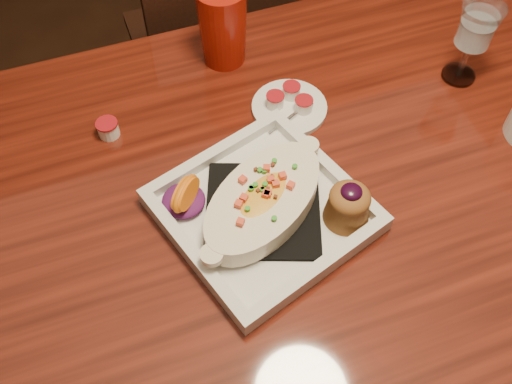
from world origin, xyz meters
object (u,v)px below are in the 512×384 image
object	(u,v)px
plate	(270,205)
goblet	(476,30)
saucer	(289,106)
red_tumbler	(223,26)
chair_far	(227,49)
table	(341,221)

from	to	relation	value
plate	goblet	xyz separation A→B (m)	(0.42, 0.16, 0.08)
goblet	saucer	world-z (taller)	goblet
saucer	red_tumbler	world-z (taller)	red_tumbler
chair_far	plate	world-z (taller)	chair_far
table	chair_far	bearing A→B (deg)	90.00
plate	saucer	size ratio (longest dim) A/B	2.62
chair_far	red_tumbler	distance (m)	0.44
chair_far	red_tumbler	bearing A→B (deg)	72.71
saucer	red_tumbler	bearing A→B (deg)	111.47
plate	table	bearing A→B (deg)	-15.40
table	saucer	bearing A→B (deg)	98.01
table	goblet	bearing A→B (deg)	28.20
plate	goblet	world-z (taller)	goblet
goblet	plate	bearing A→B (deg)	-159.27
table	plate	size ratio (longest dim) A/B	4.46
chair_far	plate	xyz separation A→B (m)	(-0.13, -0.63, 0.27)
table	chair_far	world-z (taller)	chair_far
chair_far	goblet	xyz separation A→B (m)	(0.29, -0.47, 0.35)
saucer	plate	bearing A→B (deg)	-119.73
chair_far	saucer	distance (m)	0.51
plate	red_tumbler	distance (m)	0.35
table	saucer	size ratio (longest dim) A/B	11.67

